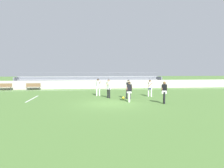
% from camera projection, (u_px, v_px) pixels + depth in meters
% --- Properties ---
extents(ground_plane, '(160.00, 160.00, 0.00)m').
position_uv_depth(ground_plane, '(110.00, 104.00, 15.26)').
color(ground_plane, '#517A38').
extents(field_line_sideline, '(44.00, 0.12, 0.01)m').
position_uv_depth(field_line_sideline, '(99.00, 90.00, 26.53)').
color(field_line_sideline, white).
rests_on(field_line_sideline, ground).
extents(field_line_penalty_mark, '(0.12, 4.40, 0.01)m').
position_uv_depth(field_line_penalty_mark, '(33.00, 99.00, 18.04)').
color(field_line_penalty_mark, white).
rests_on(field_line_penalty_mark, ground).
extents(sideline_wall, '(48.00, 0.16, 1.19)m').
position_uv_depth(sideline_wall, '(98.00, 85.00, 28.11)').
color(sideline_wall, '#BCB7AD').
rests_on(sideline_wall, ground).
extents(bleacher_stand, '(21.12, 2.35, 2.20)m').
position_uv_depth(bleacher_stand, '(91.00, 82.00, 29.65)').
color(bleacher_stand, '#B2B2B7').
rests_on(bleacher_stand, ground).
extents(bench_near_bin, '(1.80, 0.40, 0.90)m').
position_uv_depth(bench_near_bin, '(4.00, 86.00, 25.53)').
color(bench_near_bin, brown).
rests_on(bench_near_bin, ground).
extents(bench_centre_sideline, '(1.80, 0.40, 0.90)m').
position_uv_depth(bench_centre_sideline, '(33.00, 86.00, 26.01)').
color(bench_centre_sideline, brown).
rests_on(bench_centre_sideline, ground).
extents(player_dark_pressing_high, '(0.49, 0.62, 1.71)m').
position_uv_depth(player_dark_pressing_high, '(128.00, 87.00, 17.83)').
color(player_dark_pressing_high, black).
rests_on(player_dark_pressing_high, ground).
extents(player_white_overlapping, '(0.69, 0.51, 1.72)m').
position_uv_depth(player_white_overlapping, '(109.00, 87.00, 18.40)').
color(player_white_overlapping, black).
rests_on(player_white_overlapping, ground).
extents(player_dark_deep_cover, '(0.62, 0.48, 1.69)m').
position_uv_depth(player_dark_deep_cover, '(164.00, 90.00, 15.21)').
color(player_dark_deep_cover, black).
rests_on(player_dark_deep_cover, ground).
extents(player_white_on_ball, '(0.47, 0.75, 1.72)m').
position_uv_depth(player_white_on_ball, '(98.00, 86.00, 20.11)').
color(player_white_on_ball, white).
rests_on(player_white_on_ball, ground).
extents(player_white_challenging, '(0.49, 0.55, 1.64)m').
position_uv_depth(player_white_challenging, '(150.00, 87.00, 19.50)').
color(player_white_challenging, white).
rests_on(player_white_challenging, ground).
extents(player_dark_dropping_back, '(0.57, 0.40, 1.65)m').
position_uv_depth(player_dark_dropping_back, '(129.00, 90.00, 16.06)').
color(player_dark_dropping_back, white).
rests_on(player_dark_dropping_back, ground).
extents(soccer_ball, '(0.22, 0.22, 0.22)m').
position_uv_depth(soccer_ball, '(123.00, 98.00, 17.80)').
color(soccer_ball, yellow).
rests_on(soccer_ball, ground).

